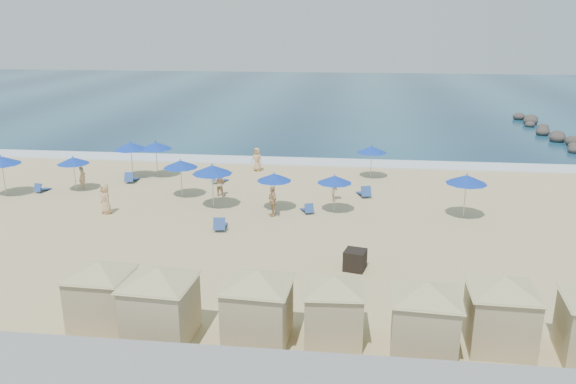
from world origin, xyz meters
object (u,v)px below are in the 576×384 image
object	(u,v)px
beachgoer_1	(220,183)
beachgoer_2	(273,201)
rock_jetty	(563,140)
beachgoer_5	(105,199)
umbrella_6	(274,177)
umbrella_9	(467,179)
cabana_4	(425,308)
beachgoer_0	(82,175)
cabana_2	(258,296)
beachgoer_4	(257,159)
cabana_0	(101,285)
umbrella_0	(1,160)
umbrella_3	(156,146)
umbrella_2	(131,146)
cabana_5	(502,302)
umbrella_5	(212,169)
cabana_1	(160,294)
beachgoer_3	(334,188)
umbrella_7	(372,149)
umbrella_4	(180,164)
umbrella_1	(73,161)
umbrella_8	(335,179)
trash_bin	(355,260)
cabana_3	(333,299)

from	to	relation	value
beachgoer_1	beachgoer_2	world-z (taller)	beachgoer_2
rock_jetty	beachgoer_5	bearing A→B (deg)	-144.68
umbrella_6	umbrella_9	world-z (taller)	umbrella_9
cabana_4	beachgoer_0	xyz separation A→B (m)	(-19.59, 16.52, -0.71)
cabana_2	beachgoer_4	world-z (taller)	cabana_2
cabana_0	umbrella_0	world-z (taller)	cabana_0
umbrella_3	umbrella_9	world-z (taller)	umbrella_3
cabana_2	umbrella_2	distance (m)	22.77
cabana_0	beachgoer_1	size ratio (longest dim) A/B	2.72
beachgoer_1	cabana_5	bearing A→B (deg)	146.24
umbrella_5	beachgoer_2	distance (m)	4.01
rock_jetty	beachgoer_1	size ratio (longest dim) A/B	17.13
cabana_1	umbrella_3	distance (m)	21.30
rock_jetty	umbrella_2	bearing A→B (deg)	-155.46
umbrella_5	beachgoer_2	world-z (taller)	umbrella_5
cabana_4	umbrella_9	size ratio (longest dim) A/B	1.75
rock_jetty	beachgoer_3	xyz separation A→B (m)	(-19.41, -18.84, 0.43)
cabana_1	beachgoer_1	bearing A→B (deg)	96.44
cabana_0	beachgoer_3	distance (m)	17.14
umbrella_5	beachgoer_0	xyz separation A→B (m)	(-9.25, 2.75, -1.39)
cabana_0	beachgoer_1	bearing A→B (deg)	88.09
cabana_4	umbrella_7	world-z (taller)	cabana_4
cabana_1	beachgoer_0	distance (m)	19.93
umbrella_6	umbrella_9	bearing A→B (deg)	-0.63
umbrella_5	umbrella_9	xyz separation A→B (m)	(14.04, -0.15, -0.09)
umbrella_3	umbrella_4	bearing A→B (deg)	-54.67
umbrella_1	umbrella_6	world-z (taller)	umbrella_1
umbrella_3	beachgoer_5	size ratio (longest dim) A/B	1.48
cabana_1	umbrella_8	bearing A→B (deg)	69.21
umbrella_9	beachgoer_1	size ratio (longest dim) A/B	1.62
cabana_0	umbrella_3	xyz separation A→B (m)	(-4.81, 19.40, 0.69)
cabana_1	umbrella_0	xyz separation A→B (m)	(-15.01, 14.73, 0.59)
umbrella_8	beachgoer_5	distance (m)	12.82
umbrella_4	beachgoer_0	xyz separation A→B (m)	(-6.83, 0.93, -1.18)
trash_bin	beachgoer_5	xyz separation A→B (m)	(-13.86, 5.86, 0.42)
beachgoer_5	umbrella_6	bearing A→B (deg)	54.88
umbrella_5	cabana_1	bearing A→B (deg)	-83.16
beachgoer_3	beachgoer_4	size ratio (longest dim) A/B	0.93
umbrella_3	umbrella_4	distance (m)	5.30
umbrella_4	umbrella_1	bearing A→B (deg)	175.91
beachgoer_3	cabana_4	bearing A→B (deg)	-158.48
umbrella_5	beachgoer_2	xyz separation A→B (m)	(3.60, -1.04, -1.43)
umbrella_3	umbrella_4	xyz separation A→B (m)	(3.06, -4.32, -0.14)
cabana_2	beachgoer_2	distance (m)	12.69
umbrella_3	cabana_2	bearing A→B (deg)	-62.26
cabana_5	beachgoer_2	bearing A→B (deg)	127.46
cabana_3	umbrella_4	xyz separation A→B (m)	(-9.83, 15.11, 0.59)
umbrella_1	beachgoer_1	distance (m)	9.45
trash_bin	beachgoer_1	size ratio (longest dim) A/B	0.57
umbrella_1	beachgoer_4	bearing A→B (deg)	30.36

